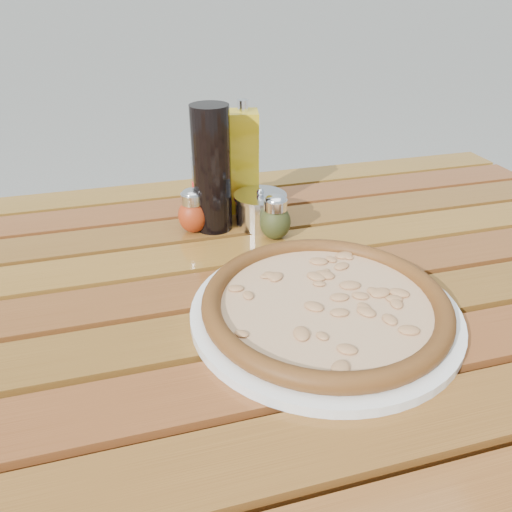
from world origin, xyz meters
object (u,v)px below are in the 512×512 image
object	(u,v)px
plate	(325,312)
oregano_shaker	(275,218)
pepper_shaker	(193,211)
dark_bottle	(212,170)
soda_can	(211,189)
pizza	(325,303)
olive_oil_cruet	(243,162)
table	(259,320)
parmesan_tin	(260,209)

from	to	relation	value
plate	oregano_shaker	distance (m)	0.24
pepper_shaker	oregano_shaker	world-z (taller)	same
oregano_shaker	dark_bottle	xyz separation A→B (m)	(-0.09, 0.07, 0.07)
oregano_shaker	soda_can	size ratio (longest dim) A/B	0.68
soda_can	pizza	bearing A→B (deg)	-76.05
oregano_shaker	soda_can	world-z (taller)	soda_can
pepper_shaker	soda_can	size ratio (longest dim) A/B	0.68
pizza	olive_oil_cruet	distance (m)	0.38
pizza	oregano_shaker	bearing A→B (deg)	88.75
table	plate	bearing A→B (deg)	-62.66
oregano_shaker	olive_oil_cruet	world-z (taller)	olive_oil_cruet
oregano_shaker	olive_oil_cruet	bearing A→B (deg)	99.08
dark_bottle	soda_can	bearing A→B (deg)	85.58
table	olive_oil_cruet	xyz separation A→B (m)	(0.04, 0.26, 0.17)
parmesan_tin	dark_bottle	bearing A→B (deg)	172.47
olive_oil_cruet	oregano_shaker	bearing A→B (deg)	-80.92
dark_bottle	soda_can	xyz separation A→B (m)	(0.00, 0.04, -0.05)
dark_bottle	parmesan_tin	distance (m)	0.12
parmesan_tin	plate	bearing A→B (deg)	-88.99
soda_can	olive_oil_cruet	world-z (taller)	olive_oil_cruet
table	pizza	bearing A→B (deg)	-62.66
parmesan_tin	pizza	bearing A→B (deg)	-88.99
pizza	soda_can	bearing A→B (deg)	103.95
table	plate	world-z (taller)	plate
oregano_shaker	olive_oil_cruet	size ratio (longest dim) A/B	0.39
pizza	pepper_shaker	xyz separation A→B (m)	(-0.13, 0.30, 0.02)
olive_oil_cruet	pepper_shaker	bearing A→B (deg)	-147.82
pepper_shaker	parmesan_tin	xyz separation A→B (m)	(0.12, -0.01, -0.01)
dark_bottle	olive_oil_cruet	bearing A→B (deg)	42.02
olive_oil_cruet	dark_bottle	bearing A→B (deg)	-137.98
oregano_shaker	dark_bottle	world-z (taller)	dark_bottle
table	soda_can	bearing A→B (deg)	96.69
oregano_shaker	pizza	bearing A→B (deg)	-91.25
table	pepper_shaker	world-z (taller)	pepper_shaker
soda_can	parmesan_tin	distance (m)	0.10
pepper_shaker	parmesan_tin	size ratio (longest dim) A/B	0.69
pizza	soda_can	world-z (taller)	soda_can
dark_bottle	pepper_shaker	bearing A→B (deg)	-173.84
pizza	oregano_shaker	world-z (taller)	oregano_shaker
plate	pepper_shaker	world-z (taller)	pepper_shaker
table	pizza	world-z (taller)	pizza
parmesan_tin	pepper_shaker	bearing A→B (deg)	176.71
pizza	pepper_shaker	distance (m)	0.33
pepper_shaker	dark_bottle	world-z (taller)	dark_bottle
table	dark_bottle	bearing A→B (deg)	98.82
pepper_shaker	parmesan_tin	world-z (taller)	pepper_shaker
plate	soda_can	bearing A→B (deg)	103.95
pepper_shaker	olive_oil_cruet	size ratio (longest dim) A/B	0.39
pizza	olive_oil_cruet	bearing A→B (deg)	92.50
pepper_shaker	plate	bearing A→B (deg)	-67.36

